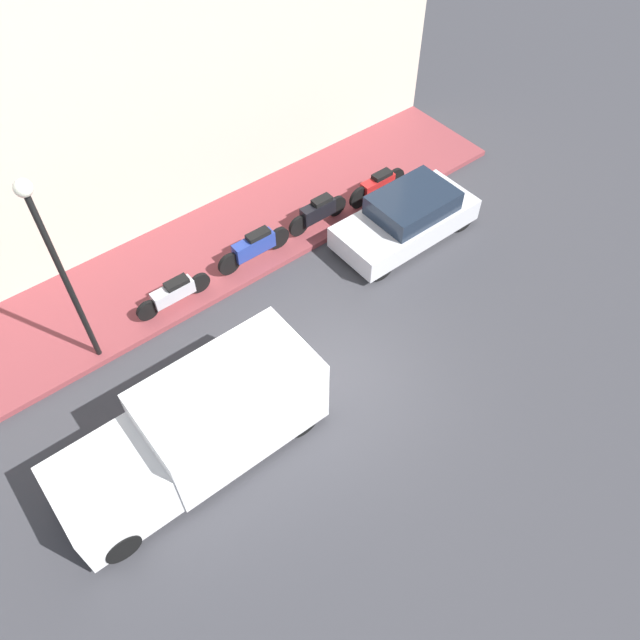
% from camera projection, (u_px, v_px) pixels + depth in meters
% --- Properties ---
extents(ground_plane, '(60.00, 60.00, 0.00)m').
position_uv_depth(ground_plane, '(338.00, 384.00, 13.60)').
color(ground_plane, '#38383D').
extents(sidewalk, '(3.12, 17.43, 0.15)m').
position_uv_depth(sidewalk, '(211.00, 251.00, 16.13)').
color(sidewalk, brown).
rests_on(sidewalk, ground_plane).
extents(building_facade, '(0.30, 17.43, 7.28)m').
position_uv_depth(building_facade, '(150.00, 97.00, 14.22)').
color(building_facade, beige).
rests_on(building_facade, ground_plane).
extents(parked_car, '(1.69, 3.84, 1.31)m').
position_uv_depth(parked_car, '(407.00, 218.00, 16.09)').
color(parked_car, silver).
rests_on(parked_car, ground_plane).
extents(delivery_van, '(1.88, 5.20, 1.91)m').
position_uv_depth(delivery_van, '(196.00, 430.00, 11.77)').
color(delivery_van, white).
rests_on(delivery_van, ground_plane).
extents(motorcycle_black, '(0.30, 1.85, 0.81)m').
position_uv_depth(motorcycle_black, '(318.00, 211.00, 16.32)').
color(motorcycle_black, black).
rests_on(motorcycle_black, sidewalk).
extents(motorcycle_blue, '(0.30, 2.10, 0.82)m').
position_uv_depth(motorcycle_blue, '(254.00, 246.00, 15.48)').
color(motorcycle_blue, navy).
rests_on(motorcycle_blue, sidewalk).
extents(motorcycle_red, '(0.30, 1.94, 0.75)m').
position_uv_depth(motorcycle_red, '(378.00, 185.00, 17.05)').
color(motorcycle_red, '#B21E1E').
rests_on(motorcycle_red, sidewalk).
extents(scooter_silver, '(0.30, 1.93, 0.70)m').
position_uv_depth(scooter_silver, '(174.00, 293.00, 14.57)').
color(scooter_silver, '#B7B7BF').
rests_on(scooter_silver, sidewalk).
extents(streetlamp, '(0.33, 0.33, 4.79)m').
position_uv_depth(streetlamp, '(53.00, 254.00, 11.55)').
color(streetlamp, black).
rests_on(streetlamp, sidewalk).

